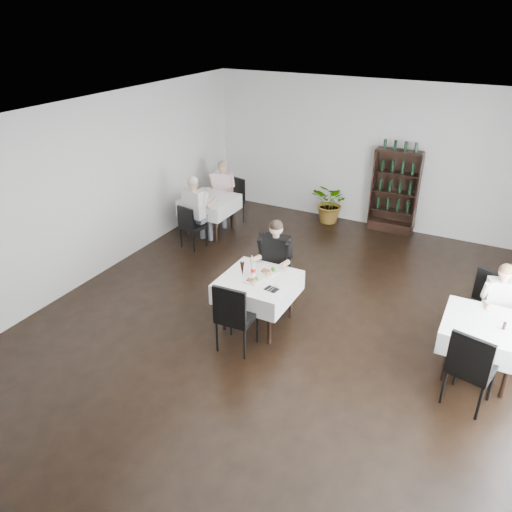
{
  "coord_description": "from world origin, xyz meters",
  "views": [
    {
      "loc": [
        2.54,
        -5.52,
        4.27
      ],
      "look_at": [
        -0.44,
        0.2,
        1.0
      ],
      "focal_mm": 35.0,
      "sensor_mm": 36.0,
      "label": 1
    }
  ],
  "objects_px": {
    "wine_shelf": "(395,192)",
    "potted_tree": "(331,203)",
    "main_table": "(258,287)",
    "diner_main": "(274,258)"
  },
  "relations": [
    {
      "from": "wine_shelf",
      "to": "potted_tree",
      "type": "xyz_separation_m",
      "value": [
        -1.27,
        -0.15,
        -0.41
      ]
    },
    {
      "from": "diner_main",
      "to": "potted_tree",
      "type": "bearing_deg",
      "value": 95.68
    },
    {
      "from": "main_table",
      "to": "diner_main",
      "type": "xyz_separation_m",
      "value": [
        -0.02,
        0.56,
        0.21
      ]
    },
    {
      "from": "main_table",
      "to": "potted_tree",
      "type": "xyz_separation_m",
      "value": [
        -0.37,
        4.16,
        -0.18
      ]
    },
    {
      "from": "potted_tree",
      "to": "diner_main",
      "type": "bearing_deg",
      "value": -84.32
    },
    {
      "from": "wine_shelf",
      "to": "potted_tree",
      "type": "distance_m",
      "value": 1.35
    },
    {
      "from": "main_table",
      "to": "potted_tree",
      "type": "relative_size",
      "value": 1.17
    },
    {
      "from": "wine_shelf",
      "to": "main_table",
      "type": "height_order",
      "value": "wine_shelf"
    },
    {
      "from": "main_table",
      "to": "potted_tree",
      "type": "distance_m",
      "value": 4.18
    },
    {
      "from": "wine_shelf",
      "to": "potted_tree",
      "type": "relative_size",
      "value": 1.99
    }
  ]
}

